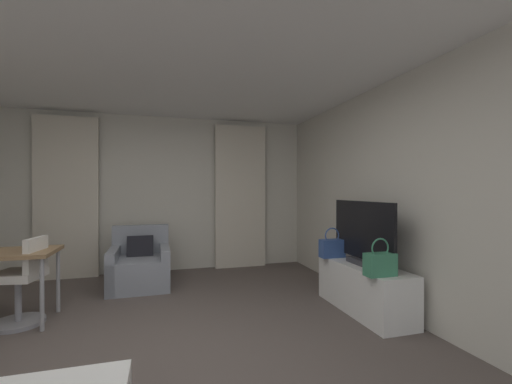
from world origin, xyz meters
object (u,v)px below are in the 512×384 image
at_px(armchair, 140,267).
at_px(handbag_secondary, 380,263).
at_px(tv_console, 364,288).
at_px(handbag_primary, 332,248).
at_px(tv_flatscreen, 362,234).
at_px(desk_chair, 22,286).

bearing_deg(armchair, handbag_secondary, -42.97).
height_order(tv_console, handbag_primary, handbag_primary).
height_order(handbag_primary, handbag_secondary, same).
distance_m(tv_flatscreen, handbag_primary, 0.50).
height_order(armchair, handbag_primary, handbag_primary).
relative_size(armchair, tv_console, 0.68).
bearing_deg(desk_chair, handbag_primary, -3.58).
bearing_deg(tv_flatscreen, desk_chair, 169.86).
bearing_deg(tv_console, desk_chair, 169.52).
xyz_separation_m(desk_chair, tv_console, (3.54, -0.65, -0.13)).
distance_m(desk_chair, handbag_primary, 3.40).
distance_m(armchair, handbag_primary, 2.67).
bearing_deg(tv_flatscreen, tv_console, -90.00).
height_order(desk_chair, handbag_primary, handbag_primary).
height_order(tv_flatscreen, handbag_secondary, tv_flatscreen).
bearing_deg(desk_chair, tv_console, -10.48).
xyz_separation_m(armchair, handbag_primary, (2.33, -1.26, 0.37)).
relative_size(armchair, handbag_primary, 2.37).
bearing_deg(tv_flatscreen, handbag_primary, 109.34).
height_order(desk_chair, handbag_secondary, handbag_secondary).
bearing_deg(handbag_primary, tv_console, -71.55).
bearing_deg(handbag_secondary, tv_flatscreen, 74.30).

